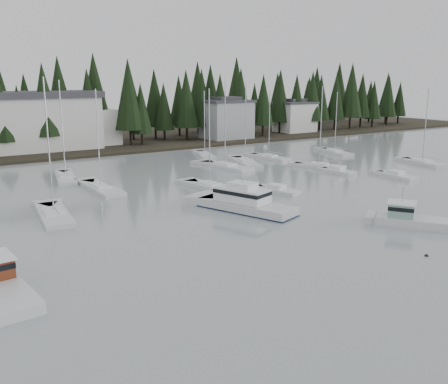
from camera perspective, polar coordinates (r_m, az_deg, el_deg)
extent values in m
plane|color=#90999B|center=(33.69, 23.47, -12.62)|extent=(260.00, 260.00, 0.00)
cube|color=black|center=(116.87, -20.09, 5.35)|extent=(240.00, 54.00, 1.00)
cube|color=#999EA0|center=(113.12, 0.28, 8.20)|extent=(10.00, 8.00, 8.00)
cube|color=#38383D|center=(112.84, 0.29, 10.35)|extent=(10.60, 8.48, 0.50)
cube|color=#38383D|center=(112.82, 0.29, 10.65)|extent=(5.50, 4.40, 0.80)
cube|color=silver|center=(128.08, 8.11, 8.40)|extent=(9.00, 7.00, 7.00)
cube|color=#38383D|center=(127.84, 8.17, 10.08)|extent=(9.54, 7.42, 0.50)
cube|color=#38383D|center=(127.81, 8.17, 10.35)|extent=(4.95, 3.85, 0.80)
cube|color=silver|center=(100.66, -21.11, 7.31)|extent=(24.00, 10.00, 10.00)
cube|color=#38383D|center=(100.35, -21.36, 10.32)|extent=(25.00, 11.00, 1.20)
cube|color=silver|center=(105.86, -14.90, 7.16)|extent=(10.00, 8.00, 7.00)
cube|color=silver|center=(36.25, -24.14, -10.68)|extent=(3.74, 8.98, 1.26)
cube|color=silver|center=(36.00, -24.24, -9.69)|extent=(3.67, 8.80, 0.12)
cube|color=silver|center=(53.32, 2.56, -2.03)|extent=(6.83, 11.48, 1.60)
cube|color=#0D1B31|center=(53.35, 2.55, -2.15)|extent=(6.88, 11.54, 0.22)
cube|color=white|center=(53.24, 2.09, -0.33)|extent=(4.51, 6.30, 1.45)
cube|color=black|center=(53.16, 2.09, 0.04)|extent=(4.59, 6.38, 0.40)
cube|color=white|center=(53.01, 2.10, 0.77)|extent=(2.86, 3.37, 0.65)
cylinder|color=#A5A8AD|center=(52.85, 2.11, 1.62)|extent=(0.10, 0.10, 1.10)
cube|color=silver|center=(51.39, 21.23, -3.56)|extent=(6.56, 7.95, 1.26)
cube|color=silver|center=(51.22, 21.29, -2.83)|extent=(6.43, 7.79, 0.12)
cube|color=#7CA297|center=(51.10, 19.62, -1.94)|extent=(3.14, 3.17, 1.36)
cube|color=white|center=(50.92, 19.69, -1.15)|extent=(3.54, 3.58, 0.12)
cube|color=black|center=(51.03, 19.65, -1.65)|extent=(3.21, 3.23, 0.39)
cylinder|color=#A5A8AD|center=(50.74, 19.76, -0.25)|extent=(0.08, 0.08, 1.55)
cube|color=silver|center=(88.49, 21.69, 2.98)|extent=(4.02, 8.75, 1.05)
cube|color=white|center=(88.39, 21.73, 3.39)|extent=(2.30, 3.14, 0.30)
cylinder|color=#A5A8AD|center=(87.71, 22.04, 7.10)|extent=(0.14, 0.14, 11.76)
cube|color=silver|center=(64.21, -1.63, 0.41)|extent=(4.05, 9.06, 1.05)
cube|color=white|center=(64.07, -1.64, 0.97)|extent=(2.36, 3.23, 0.30)
cylinder|color=#A5A8AD|center=(63.11, -1.67, 6.25)|extent=(0.14, 0.14, 12.11)
cube|color=silver|center=(65.08, -13.87, 0.20)|extent=(2.78, 10.55, 1.05)
cube|color=white|center=(64.95, -13.90, 0.76)|extent=(1.92, 3.59, 0.30)
cylinder|color=#A5A8AD|center=(63.99, -14.19, 5.95)|extent=(0.14, 0.14, 12.09)
cube|color=silver|center=(90.21, -2.22, 4.07)|extent=(5.22, 9.44, 1.05)
cube|color=white|center=(90.11, -2.22, 4.47)|extent=(2.61, 3.49, 0.30)
cylinder|color=#A5A8AD|center=(89.47, -2.25, 7.92)|extent=(0.14, 0.14, 11.12)
cube|color=silver|center=(53.88, -18.83, -2.76)|extent=(3.93, 10.01, 1.05)
cube|color=white|center=(53.71, -18.88, -2.10)|extent=(2.33, 3.52, 0.30)
cylinder|color=#A5A8AD|center=(52.46, -19.41, 4.92)|extent=(0.14, 0.14, 13.51)
cube|color=silver|center=(80.42, 10.82, 2.75)|extent=(6.19, 8.23, 1.05)
cube|color=white|center=(80.31, 10.84, 3.20)|extent=(2.90, 3.25, 0.30)
cylinder|color=#A5A8AD|center=(79.54, 11.02, 7.44)|extent=(0.14, 0.14, 12.17)
cube|color=silver|center=(96.18, 12.50, 4.33)|extent=(4.37, 9.32, 1.05)
cube|color=white|center=(96.09, 12.52, 4.71)|extent=(2.38, 3.36, 0.30)
cylinder|color=#A5A8AD|center=(95.50, 12.68, 7.85)|extent=(0.14, 0.14, 10.83)
cube|color=silver|center=(78.90, 0.13, 2.78)|extent=(4.55, 10.65, 1.05)
cube|color=white|center=(78.78, 0.13, 3.25)|extent=(2.59, 3.79, 0.30)
cylinder|color=#A5A8AD|center=(77.96, 0.13, 7.88)|extent=(0.14, 0.14, 13.01)
cube|color=silver|center=(73.18, -17.62, 1.36)|extent=(4.39, 10.16, 1.05)
cube|color=white|center=(73.06, -17.65, 1.86)|extent=(2.34, 3.63, 0.30)
cylinder|color=#A5A8AD|center=(72.17, -18.00, 6.87)|extent=(0.14, 0.14, 13.10)
cube|color=silver|center=(82.80, 2.43, 3.26)|extent=(5.57, 10.56, 1.05)
cube|color=white|center=(82.69, 2.44, 3.70)|extent=(2.85, 3.87, 0.30)
cylinder|color=#A5A8AD|center=(81.93, 2.48, 7.92)|extent=(0.14, 0.14, 12.45)
cube|color=silver|center=(88.06, 5.13, 3.80)|extent=(3.61, 8.92, 1.05)
cube|color=white|center=(87.96, 5.14, 4.22)|extent=(2.08, 3.16, 0.30)
cylinder|color=#A5A8AD|center=(87.29, 5.21, 7.77)|extent=(0.14, 0.14, 11.17)
cube|color=silver|center=(62.26, 6.03, 0.01)|extent=(3.87, 6.39, 0.90)
cube|color=white|center=(62.11, 6.04, 0.64)|extent=(2.00, 2.28, 0.55)
cube|color=silver|center=(75.14, 19.03, 1.61)|extent=(2.46, 6.67, 0.90)
cube|color=white|center=(75.02, 19.07, 2.14)|extent=(1.58, 2.17, 0.55)
cube|color=silver|center=(76.32, 12.85, 2.17)|extent=(2.84, 5.87, 0.90)
cube|color=white|center=(76.19, 12.87, 2.68)|extent=(1.70, 1.97, 0.55)
sphere|color=black|center=(43.31, 22.13, -6.80)|extent=(0.35, 0.35, 0.35)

